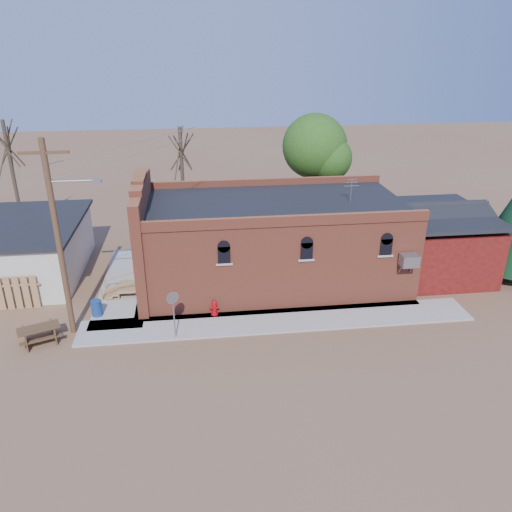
{
  "coord_description": "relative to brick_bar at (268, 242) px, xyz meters",
  "views": [
    {
      "loc": [
        -2.21,
        -19.77,
        12.55
      ],
      "look_at": [
        0.72,
        3.48,
        2.4
      ],
      "focal_mm": 35.0,
      "sensor_mm": 36.0,
      "label": 1
    }
  ],
  "objects": [
    {
      "name": "sidewalk_south",
      "position": [
        -0.14,
        -4.59,
        -2.3
      ],
      "size": [
        19.0,
        2.2,
        0.08
      ],
      "primitive_type": "cube",
      "color": "#9E9991",
      "rests_on": "ground"
    },
    {
      "name": "tree_bare_far",
      "position": [
        -15.64,
        8.51,
        4.02
      ],
      "size": [
        2.8,
        2.8,
        8.16
      ],
      "color": "#493A2A",
      "rests_on": "ground"
    },
    {
      "name": "trash_barrel",
      "position": [
        -8.94,
        -3.02,
        -1.86
      ],
      "size": [
        0.61,
        0.61,
        0.8
      ],
      "primitive_type": "cylinder",
      "rotation": [
        0.0,
        0.0,
        0.19
      ],
      "color": "navy",
      "rests_on": "sidewalk_west"
    },
    {
      "name": "stop_sign",
      "position": [
        -5.08,
        -5.49,
        -0.45
      ],
      "size": [
        0.56,
        0.4,
        2.36
      ],
      "rotation": [
        0.0,
        0.0,
        0.15
      ],
      "color": "gray",
      "rests_on": "sidewalk_south"
    },
    {
      "name": "ground",
      "position": [
        -1.64,
        -5.49,
        -2.34
      ],
      "size": [
        120.0,
        120.0,
        0.0
      ],
      "primitive_type": "plane",
      "color": "brown",
      "rests_on": "ground"
    },
    {
      "name": "utility_pole",
      "position": [
        -9.79,
        -4.29,
        2.43
      ],
      "size": [
        3.12,
        0.26,
        9.0
      ],
      "color": "#4D301E",
      "rests_on": "ground"
    },
    {
      "name": "fire_hydrant",
      "position": [
        -3.2,
        -3.7,
        -1.86
      ],
      "size": [
        0.47,
        0.46,
        0.8
      ],
      "rotation": [
        0.0,
        0.0,
        0.37
      ],
      "color": "#A0090D",
      "rests_on": "sidewalk_south"
    },
    {
      "name": "brick_bar",
      "position": [
        0.0,
        0.0,
        0.0
      ],
      "size": [
        16.4,
        7.97,
        6.3
      ],
      "color": "#AB4D34",
      "rests_on": "ground"
    },
    {
      "name": "picnic_table",
      "position": [
        -11.14,
        -4.99,
        -1.85
      ],
      "size": [
        2.15,
        1.9,
        0.74
      ],
      "rotation": [
        0.0,
        0.0,
        0.38
      ],
      "color": "#4F351F",
      "rests_on": "ground"
    },
    {
      "name": "tree_leafy",
      "position": [
        4.36,
        8.01,
        3.59
      ],
      "size": [
        4.4,
        4.4,
        8.15
      ],
      "color": "#493A2A",
      "rests_on": "ground"
    },
    {
      "name": "tree_bare_near",
      "position": [
        -4.64,
        7.51,
        3.62
      ],
      "size": [
        2.8,
        2.8,
        7.65
      ],
      "color": "#493A2A",
      "rests_on": "ground"
    },
    {
      "name": "sidewalk_west",
      "position": [
        -7.94,
        0.51,
        -2.3
      ],
      "size": [
        2.6,
        10.0,
        0.08
      ],
      "primitive_type": "cube",
      "color": "#9E9991",
      "rests_on": "ground"
    },
    {
      "name": "red_shed",
      "position": [
        9.86,
        0.01,
        -0.07
      ],
      "size": [
        5.4,
        6.4,
        4.3
      ],
      "color": "#4F0D0D",
      "rests_on": "ground"
    }
  ]
}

